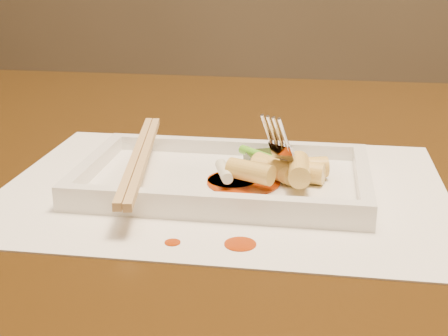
# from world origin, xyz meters

# --- Properties ---
(table) EXTENTS (1.40, 0.90, 0.75)m
(table) POSITION_xyz_m (0.00, 0.00, 0.65)
(table) COLOR black
(table) RESTS_ON ground
(placemat) EXTENTS (0.40, 0.30, 0.00)m
(placemat) POSITION_xyz_m (-0.02, -0.06, 0.75)
(placemat) COLOR white
(placemat) RESTS_ON table
(sauce_splatter_a) EXTENTS (0.02, 0.02, 0.00)m
(sauce_splatter_a) POSITION_xyz_m (0.01, -0.18, 0.75)
(sauce_splatter_a) COLOR #9F2E04
(sauce_splatter_a) RESTS_ON placemat
(sauce_splatter_b) EXTENTS (0.01, 0.01, 0.00)m
(sauce_splatter_b) POSITION_xyz_m (-0.04, -0.18, 0.75)
(sauce_splatter_b) COLOR #9F2E04
(sauce_splatter_b) RESTS_ON placemat
(plate_base) EXTENTS (0.26, 0.16, 0.01)m
(plate_base) POSITION_xyz_m (-0.02, -0.06, 0.76)
(plate_base) COLOR white
(plate_base) RESTS_ON placemat
(plate_rim_far) EXTENTS (0.26, 0.01, 0.01)m
(plate_rim_far) POSITION_xyz_m (-0.02, 0.01, 0.77)
(plate_rim_far) COLOR white
(plate_rim_far) RESTS_ON plate_base
(plate_rim_near) EXTENTS (0.26, 0.01, 0.01)m
(plate_rim_near) POSITION_xyz_m (-0.02, -0.14, 0.77)
(plate_rim_near) COLOR white
(plate_rim_near) RESTS_ON plate_base
(plate_rim_left) EXTENTS (0.01, 0.14, 0.01)m
(plate_rim_left) POSITION_xyz_m (-0.14, -0.06, 0.77)
(plate_rim_left) COLOR white
(plate_rim_left) RESTS_ON plate_base
(plate_rim_right) EXTENTS (0.01, 0.14, 0.01)m
(plate_rim_right) POSITION_xyz_m (0.11, -0.06, 0.77)
(plate_rim_right) COLOR white
(plate_rim_right) RESTS_ON plate_base
(veg_piece) EXTENTS (0.05, 0.04, 0.01)m
(veg_piece) POSITION_xyz_m (0.02, -0.02, 0.77)
(veg_piece) COLOR black
(veg_piece) RESTS_ON plate_base
(scallion_white) EXTENTS (0.02, 0.04, 0.01)m
(scallion_white) POSITION_xyz_m (-0.01, -0.08, 0.77)
(scallion_white) COLOR #EAEACC
(scallion_white) RESTS_ON plate_base
(scallion_green) EXTENTS (0.07, 0.06, 0.01)m
(scallion_green) POSITION_xyz_m (0.03, -0.04, 0.77)
(scallion_green) COLOR #48A71B
(scallion_green) RESTS_ON plate_base
(chopstick_a) EXTENTS (0.05, 0.24, 0.01)m
(chopstick_a) POSITION_xyz_m (-0.10, -0.06, 0.78)
(chopstick_a) COLOR tan
(chopstick_a) RESTS_ON plate_rim_near
(chopstick_b) EXTENTS (0.05, 0.24, 0.01)m
(chopstick_b) POSITION_xyz_m (-0.09, -0.06, 0.78)
(chopstick_b) COLOR tan
(chopstick_b) RESTS_ON plate_rim_near
(fork) EXTENTS (0.09, 0.10, 0.14)m
(fork) POSITION_xyz_m (0.05, -0.05, 0.83)
(fork) COLOR silver
(fork) RESTS_ON plate_base
(sauce_blob_0) EXTENTS (0.04, 0.04, 0.00)m
(sauce_blob_0) POSITION_xyz_m (-0.00, -0.06, 0.76)
(sauce_blob_0) COLOR #9F2E04
(sauce_blob_0) RESTS_ON plate_base
(sauce_blob_1) EXTENTS (0.07, 0.07, 0.00)m
(sauce_blob_1) POSITION_xyz_m (0.00, -0.07, 0.76)
(sauce_blob_1) COLOR #9F2E04
(sauce_blob_1) RESTS_ON plate_base
(sauce_blob_2) EXTENTS (0.05, 0.05, 0.00)m
(sauce_blob_2) POSITION_xyz_m (-0.01, -0.07, 0.76)
(sauce_blob_2) COLOR #9F2E04
(sauce_blob_2) RESTS_ON plate_base
(rice_cake_0) EXTENTS (0.05, 0.03, 0.02)m
(rice_cake_0) POSITION_xyz_m (0.03, -0.06, 0.77)
(rice_cake_0) COLOR #ECD46E
(rice_cake_0) RESTS_ON plate_base
(rice_cake_1) EXTENTS (0.03, 0.05, 0.02)m
(rice_cake_1) POSITION_xyz_m (0.04, -0.05, 0.77)
(rice_cake_1) COLOR #ECD46E
(rice_cake_1) RESTS_ON plate_base
(rice_cake_2) EXTENTS (0.02, 0.05, 0.02)m
(rice_cake_2) POSITION_xyz_m (0.05, -0.08, 0.78)
(rice_cake_2) COLOR #ECD46E
(rice_cake_2) RESTS_ON plate_base
(rice_cake_3) EXTENTS (0.05, 0.05, 0.02)m
(rice_cake_3) POSITION_xyz_m (0.03, -0.06, 0.77)
(rice_cake_3) COLOR #ECD46E
(rice_cake_3) RESTS_ON plate_base
(rice_cake_4) EXTENTS (0.05, 0.03, 0.02)m
(rice_cake_4) POSITION_xyz_m (0.05, -0.06, 0.77)
(rice_cake_4) COLOR #ECD46E
(rice_cake_4) RESTS_ON plate_base
(rice_cake_5) EXTENTS (0.04, 0.03, 0.02)m
(rice_cake_5) POSITION_xyz_m (0.01, -0.09, 0.78)
(rice_cake_5) COLOR #ECD46E
(rice_cake_5) RESTS_ON plate_base
(rice_cake_6) EXTENTS (0.05, 0.03, 0.02)m
(rice_cake_6) POSITION_xyz_m (0.06, -0.05, 0.77)
(rice_cake_6) COLOR #ECD46E
(rice_cake_6) RESTS_ON plate_base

